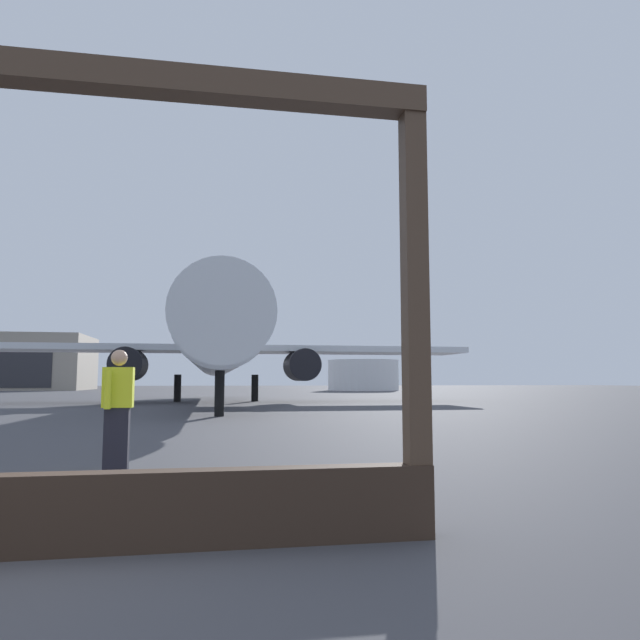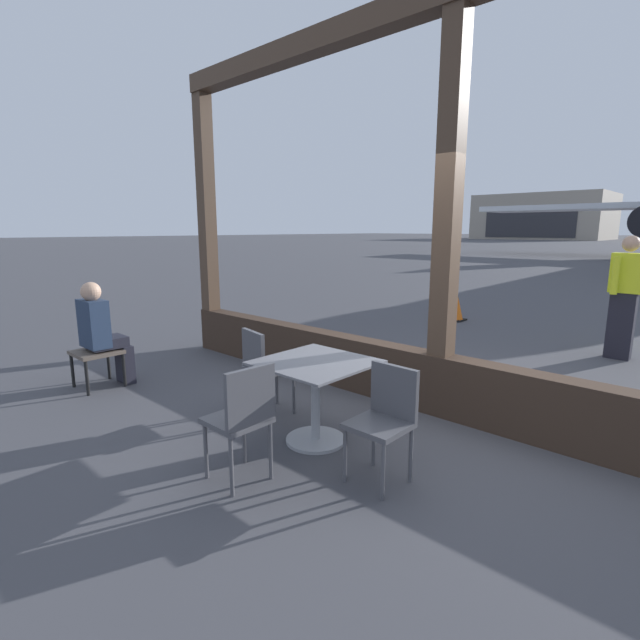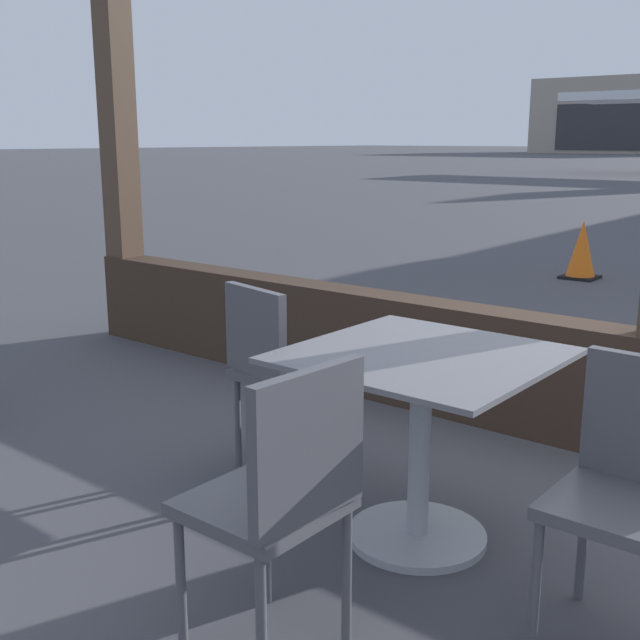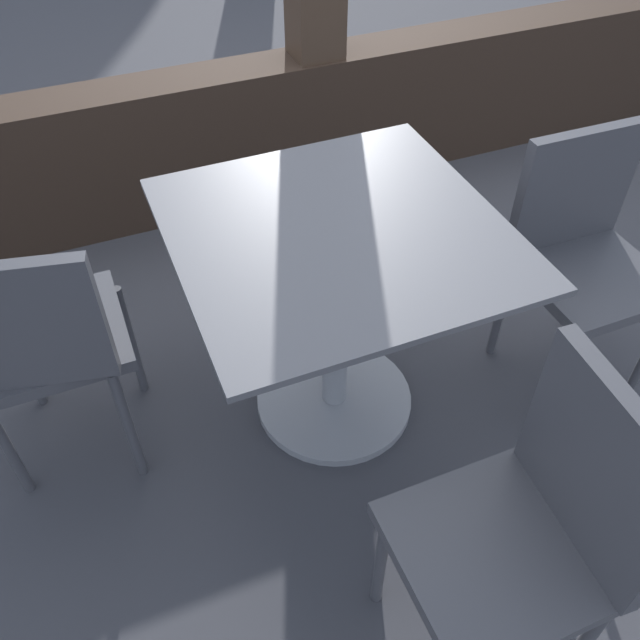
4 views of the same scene
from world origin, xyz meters
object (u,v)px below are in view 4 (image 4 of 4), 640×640
object	(u,v)px
dining_table	(336,304)
cafe_chair_window_right	(41,340)
cafe_chair_aisle_left	(582,245)
cafe_chair_window_left	(536,524)

from	to	relation	value
dining_table	cafe_chair_window_right	xyz separation A→B (m)	(-0.80, 0.10, 0.07)
cafe_chair_window_right	cafe_chair_aisle_left	xyz separation A→B (m)	(1.59, -0.20, -0.02)
cafe_chair_window_left	cafe_chair_aisle_left	distance (m)	1.03
dining_table	cafe_chair_aisle_left	world-z (taller)	cafe_chair_aisle_left
cafe_chair_window_left	cafe_chair_aisle_left	world-z (taller)	cafe_chair_window_left
cafe_chair_window_right	cafe_chair_aisle_left	world-z (taller)	cafe_chair_window_right
dining_table	cafe_chair_window_left	xyz separation A→B (m)	(0.08, -0.84, 0.08)
cafe_chair_window_left	dining_table	bearing A→B (deg)	95.49
cafe_chair_window_left	cafe_chair_aisle_left	xyz separation A→B (m)	(0.71, 0.75, -0.03)
dining_table	cafe_chair_window_right	distance (m)	0.81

